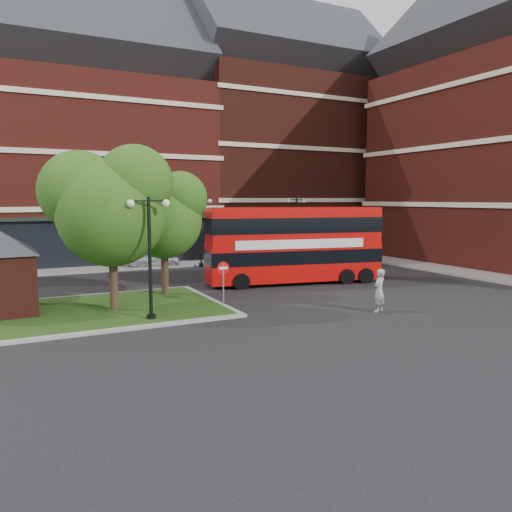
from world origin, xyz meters
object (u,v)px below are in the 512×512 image
bus (294,240)px  car_white (249,254)px  woman (379,290)px  car_silver (154,259)px

bus → car_white: bus is taller
bus → car_white: 10.38m
woman → car_silver: 19.14m
woman → car_white: woman is taller
woman → car_white: (2.51, 18.09, -0.32)m
car_white → car_silver: bearing=88.3°
bus → car_silver: (-5.48, 10.40, -1.93)m
woman → car_silver: (-4.95, 18.48, -0.32)m
woman → car_silver: size_ratio=0.52×
woman → bus: bearing=-116.1°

